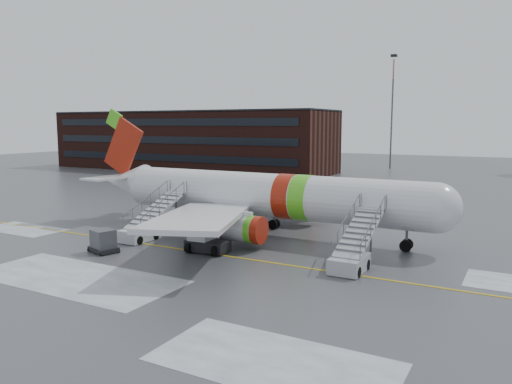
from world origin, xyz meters
The scene contains 8 objects.
ground centered at (0.00, 0.00, 0.00)m, with size 260.00×260.00×0.00m, color #494C4F.
airliner centered at (-2.17, 6.89, 3.42)m, with size 35.03×32.97×11.18m.
airstair_fwd centered at (8.66, 0.35, 1.06)m, with size 2.05×7.70×3.48m.
airstair_aft centered at (-9.39, 0.35, 1.06)m, with size 2.05×7.70×3.48m.
pushback_tug centered at (-2.52, -0.72, 0.80)m, with size 3.26×2.52×1.81m.
uld_container centered at (-9.21, -4.52, 0.81)m, with size 2.47×2.08×1.73m.
terminal_building centered at (-45.00, 54.98, 6.20)m, with size 62.00×16.11×12.30m.
light_mast_far_n centered at (-8.00, 78.00, 13.84)m, with size 1.20×1.20×24.25m.
Camera 1 is at (18.58, -31.17, 9.61)m, focal length 35.00 mm.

